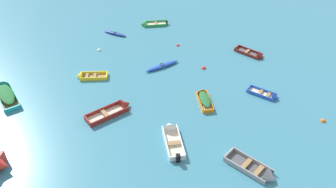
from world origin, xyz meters
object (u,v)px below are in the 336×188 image
mooring_buoy_between_boats_right (323,121)px  mooring_buoy_midfield (99,51)px  rowboat_blue_foreground_center (270,96)px  mooring_buoy_near_foreground (204,68)px  rowboat_turquoise_outer_right (5,92)px  rowboat_yellow_far_left (86,76)px  rowboat_grey_back_row_left (261,173)px  rowboat_white_outer_left (171,134)px  rowboat_maroon_back_row_right (256,55)px  rowboat_maroon_distant_center (117,109)px  rowboat_green_midfield_right (148,24)px  kayak_deep_blue_far_right (115,33)px  rowboat_orange_near_left (204,97)px  kayak_blue_far_back (162,66)px  mooring_buoy_trailing (178,46)px

mooring_buoy_between_boats_right → mooring_buoy_midfield: bearing=145.8°
rowboat_blue_foreground_center → mooring_buoy_near_foreground: (-5.10, 5.08, -0.13)m
rowboat_turquoise_outer_right → rowboat_yellow_far_left: size_ratio=1.54×
rowboat_blue_foreground_center → rowboat_turquoise_outer_right: (-23.58, 2.57, 0.21)m
rowboat_blue_foreground_center → rowboat_grey_back_row_left: rowboat_grey_back_row_left is taller
rowboat_blue_foreground_center → rowboat_white_outer_left: size_ratio=0.68×
rowboat_blue_foreground_center → rowboat_maroon_back_row_right: rowboat_maroon_back_row_right is taller
rowboat_blue_foreground_center → rowboat_maroon_distant_center: bearing=-177.6°
rowboat_green_midfield_right → mooring_buoy_between_boats_right: (13.52, -18.17, -0.13)m
rowboat_yellow_far_left → mooring_buoy_near_foreground: bearing=2.6°
rowboat_blue_foreground_center → rowboat_green_midfield_right: 17.83m
rowboat_turquoise_outer_right → rowboat_green_midfield_right: (13.46, 12.11, -0.21)m
rowboat_maroon_back_row_right → mooring_buoy_near_foreground: rowboat_maroon_back_row_right is taller
rowboat_yellow_far_left → rowboat_white_outer_left: 11.36m
kayak_deep_blue_far_right → rowboat_maroon_distant_center: bearing=-88.0°
rowboat_green_midfield_right → rowboat_orange_near_left: bearing=-74.0°
kayak_deep_blue_far_right → rowboat_yellow_far_left: 8.62m
rowboat_maroon_distant_center → rowboat_yellow_far_left: bearing=121.2°
rowboat_yellow_far_left → kayak_blue_far_back: size_ratio=0.83×
kayak_deep_blue_far_right → rowboat_turquoise_outer_right: size_ratio=0.59×
rowboat_orange_near_left → kayak_blue_far_back: bearing=120.6°
kayak_blue_far_back → rowboat_yellow_far_left: bearing=-171.4°
rowboat_green_midfield_right → kayak_blue_far_back: size_ratio=0.89×
rowboat_green_midfield_right → mooring_buoy_midfield: size_ratio=7.62×
mooring_buoy_near_foreground → mooring_buoy_midfield: bearing=157.5°
rowboat_orange_near_left → rowboat_maroon_back_row_right: (6.60, 6.58, -0.14)m
rowboat_white_outer_left → mooring_buoy_between_boats_right: rowboat_white_outer_left is taller
mooring_buoy_between_boats_right → kayak_blue_far_back: bearing=144.0°
rowboat_maroon_distant_center → rowboat_grey_back_row_left: rowboat_grey_back_row_left is taller
kayak_deep_blue_far_right → rowboat_turquoise_outer_right: 14.01m
rowboat_maroon_back_row_right → mooring_buoy_trailing: (-7.80, 2.88, -0.14)m
rowboat_blue_foreground_center → rowboat_maroon_back_row_right: bearing=84.5°
rowboat_grey_back_row_left → rowboat_green_midfield_right: size_ratio=1.16×
rowboat_blue_foreground_center → kayak_deep_blue_far_right: bearing=137.6°
rowboat_yellow_far_left → rowboat_orange_near_left: bearing=-22.3°
rowboat_grey_back_row_left → mooring_buoy_between_boats_right: rowboat_grey_back_row_left is taller
mooring_buoy_midfield → rowboat_blue_foreground_center: bearing=-31.1°
mooring_buoy_trailing → mooring_buoy_near_foreground: bearing=-65.9°
rowboat_blue_foreground_center → rowboat_grey_back_row_left: bearing=-111.3°
rowboat_grey_back_row_left → rowboat_maroon_distant_center: bearing=142.0°
rowboat_yellow_far_left → kayak_blue_far_back: 7.48m
rowboat_maroon_distant_center → mooring_buoy_near_foreground: (8.38, 5.65, -0.20)m
mooring_buoy_between_boats_right → rowboat_yellow_far_left: bearing=158.1°
rowboat_turquoise_outer_right → rowboat_green_midfield_right: size_ratio=1.44×
kayak_deep_blue_far_right → kayak_blue_far_back: bearing=-56.1°
rowboat_maroon_distant_center → rowboat_blue_foreground_center: 13.49m
rowboat_maroon_distant_center → rowboat_grey_back_row_left: bearing=-38.0°
rowboat_maroon_distant_center → mooring_buoy_between_boats_right: bearing=-9.8°
kayak_deep_blue_far_right → rowboat_orange_near_left: rowboat_orange_near_left is taller
rowboat_orange_near_left → mooring_buoy_between_boats_right: size_ratio=7.41×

